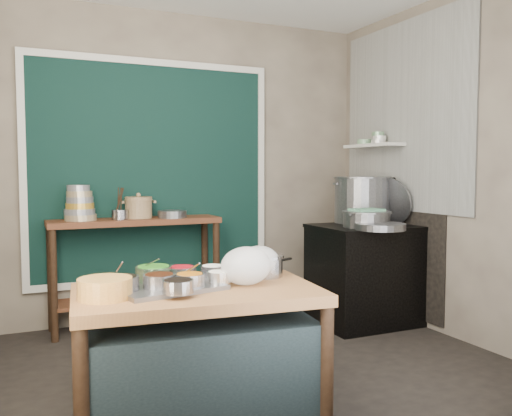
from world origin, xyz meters
name	(u,v)px	position (x,y,z in m)	size (l,w,h in m)	color
floor	(253,366)	(0.00, 0.00, -0.01)	(3.50, 3.00, 0.02)	black
back_wall	(188,167)	(0.00, 1.51, 1.40)	(3.50, 0.02, 2.80)	gray
right_wall	(450,166)	(1.76, 0.00, 1.40)	(0.02, 3.00, 2.80)	gray
curtain_panel	(152,172)	(-0.35, 1.47, 1.35)	(2.10, 0.02, 1.90)	black
curtain_frame	(152,172)	(-0.35, 1.46, 1.35)	(2.22, 0.03, 2.02)	beige
tile_panel	(404,117)	(1.74, 0.55, 1.85)	(0.02, 1.70, 1.70)	#B2B2AA
soot_patch	(395,242)	(1.74, 0.65, 0.70)	(0.01, 1.30, 1.30)	black
wall_shelf	(374,146)	(1.63, 0.85, 1.60)	(0.22, 0.70, 0.03)	beige
prep_table	(198,360)	(-0.65, -0.75, 0.38)	(1.25, 0.72, 0.75)	#8E5E33
back_counter	(136,273)	(-0.55, 1.28, 0.47)	(1.45, 0.40, 0.95)	brown
stove_block	(366,276)	(1.35, 0.55, 0.42)	(0.90, 0.68, 0.85)	black
stove_top	(367,227)	(1.35, 0.55, 0.86)	(0.92, 0.69, 0.03)	black
condiment_tray	(168,287)	(-0.79, -0.70, 0.76)	(0.52, 0.37, 0.02)	gray
condiment_bowls	(169,278)	(-0.78, -0.68, 0.81)	(0.69, 0.51, 0.08)	gray
yellow_basin	(105,288)	(-1.12, -0.77, 0.80)	(0.26, 0.26, 0.10)	gold
saucepan	(265,266)	(-0.19, -0.59, 0.81)	(0.23, 0.23, 0.12)	gray
plastic_bag_a	(246,266)	(-0.38, -0.76, 0.85)	(0.28, 0.23, 0.21)	white
plastic_bag_b	(259,262)	(-0.24, -0.61, 0.84)	(0.24, 0.21, 0.18)	white
bowl_stack	(80,205)	(-1.01, 1.28, 1.08)	(0.26, 0.26, 0.29)	tan
utensil_cup	(120,215)	(-0.69, 1.22, 0.99)	(0.14, 0.14, 0.08)	gray
ceramic_crock	(139,209)	(-0.52, 1.29, 1.03)	(0.25, 0.25, 0.17)	#9C7D55
wide_bowl	(172,214)	(-0.24, 1.22, 0.98)	(0.25, 0.25, 0.06)	gray
stock_pot	(362,200)	(1.44, 0.76, 1.09)	(0.55, 0.55, 0.43)	gray
pot_lid	(392,201)	(1.62, 0.56, 1.09)	(0.42, 0.42, 0.02)	gray
steamer	(367,219)	(1.24, 0.41, 0.95)	(0.43, 0.43, 0.14)	gray
green_cloth	(367,210)	(1.24, 0.41, 1.03)	(0.26, 0.20, 0.02)	#53936D
shallow_pan	(380,227)	(1.22, 0.19, 0.91)	(0.41, 0.41, 0.05)	gray
shelf_bowl_stack	(379,138)	(1.63, 0.77, 1.67)	(0.13, 0.13, 0.11)	silver
shelf_bowl_green	(364,142)	(1.63, 1.00, 1.64)	(0.14, 0.14, 0.05)	gray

